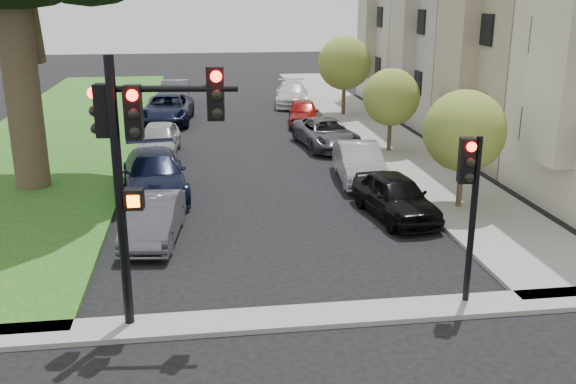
{
  "coord_description": "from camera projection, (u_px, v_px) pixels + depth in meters",
  "views": [
    {
      "loc": [
        -2.16,
        -10.38,
        6.79
      ],
      "look_at": [
        0.0,
        5.0,
        2.0
      ],
      "focal_mm": 40.0,
      "sensor_mm": 36.0,
      "label": 1
    }
  ],
  "objects": [
    {
      "name": "ground",
      "position": [
        325.0,
        370.0,
        12.11
      ],
      "size": [
        140.0,
        140.0,
        0.0
      ],
      "primitive_type": "plane",
      "color": "black",
      "rests_on": "ground"
    },
    {
      "name": "grass_strip",
      "position": [
        68.0,
        129.0,
        33.61
      ],
      "size": [
        8.0,
        44.0,
        0.12
      ],
      "primitive_type": "cube",
      "color": "#1A5217",
      "rests_on": "ground"
    },
    {
      "name": "sidewalk_right",
      "position": [
        360.0,
        121.0,
        35.71
      ],
      "size": [
        3.5,
        44.0,
        0.12
      ],
      "primitive_type": "cube",
      "color": "gray",
      "rests_on": "ground"
    },
    {
      "name": "sidewalk_cross",
      "position": [
        307.0,
        317.0,
        13.99
      ],
      "size": [
        60.0,
        1.0,
        0.12
      ],
      "primitive_type": "cube",
      "color": "gray",
      "rests_on": "ground"
    },
    {
      "name": "small_tree_a",
      "position": [
        464.0,
        131.0,
        20.41
      ],
      "size": [
        2.64,
        2.64,
        3.96
      ],
      "color": "#302516",
      "rests_on": "ground"
    },
    {
      "name": "small_tree_b",
      "position": [
        391.0,
        97.0,
        28.02
      ],
      "size": [
        2.5,
        2.5,
        3.76
      ],
      "color": "#302516",
      "rests_on": "ground"
    },
    {
      "name": "small_tree_c",
      "position": [
        344.0,
        63.0,
        36.59
      ],
      "size": [
        3.05,
        3.05,
        4.58
      ],
      "color": "#302516",
      "rests_on": "ground"
    },
    {
      "name": "traffic_signal_main",
      "position": [
        139.0,
        146.0,
        12.63
      ],
      "size": [
        2.8,
        0.73,
        5.71
      ],
      "color": "black",
      "rests_on": "ground"
    },
    {
      "name": "traffic_signal_secondary",
      "position": [
        469.0,
        190.0,
        13.86
      ],
      "size": [
        0.51,
        0.41,
        3.93
      ],
      "color": "black",
      "rests_on": "ground"
    },
    {
      "name": "car_parked_0",
      "position": [
        395.0,
        196.0,
        20.25
      ],
      "size": [
        2.2,
        4.3,
        1.4
      ],
      "primitive_type": "imported",
      "rotation": [
        0.0,
        0.0,
        0.14
      ],
      "color": "black",
      "rests_on": "ground"
    },
    {
      "name": "car_parked_1",
      "position": [
        359.0,
        163.0,
        24.2
      ],
      "size": [
        1.87,
        4.47,
        1.44
      ],
      "primitive_type": "imported",
      "rotation": [
        0.0,
        0.0,
        -0.08
      ],
      "color": "#999BA0",
      "rests_on": "ground"
    },
    {
      "name": "car_parked_2",
      "position": [
        326.0,
        133.0,
        29.59
      ],
      "size": [
        2.75,
        5.0,
        1.33
      ],
      "primitive_type": "imported",
      "rotation": [
        0.0,
        0.0,
        0.12
      ],
      "color": "#3F4247",
      "rests_on": "ground"
    },
    {
      "name": "car_parked_3",
      "position": [
        303.0,
        113.0,
        34.71
      ],
      "size": [
        2.13,
        4.18,
        1.36
      ],
      "primitive_type": "imported",
      "rotation": [
        0.0,
        0.0,
        -0.13
      ],
      "color": "maroon",
      "rests_on": "ground"
    },
    {
      "name": "car_parked_4",
      "position": [
        292.0,
        94.0,
        40.84
      ],
      "size": [
        2.7,
        5.29,
        1.47
      ],
      "primitive_type": "imported",
      "rotation": [
        0.0,
        0.0,
        -0.13
      ],
      "color": "silver",
      "rests_on": "ground"
    },
    {
      "name": "car_parked_5",
      "position": [
        154.0,
        219.0,
        18.34
      ],
      "size": [
        1.78,
        4.04,
        1.29
      ],
      "primitive_type": "imported",
      "rotation": [
        0.0,
        0.0,
        -0.11
      ],
      "color": "#3F4247",
      "rests_on": "ground"
    },
    {
      "name": "car_parked_6",
      "position": [
        154.0,
        174.0,
        22.51
      ],
      "size": [
        2.71,
        5.45,
        1.52
      ],
      "primitive_type": "imported",
      "rotation": [
        0.0,
        0.0,
        0.11
      ],
      "color": "black",
      "rests_on": "ground"
    },
    {
      "name": "car_parked_7",
      "position": [
        159.0,
        139.0,
        28.24
      ],
      "size": [
        1.91,
        4.27,
        1.42
      ],
      "primitive_type": "imported",
      "rotation": [
        0.0,
        0.0,
        -0.05
      ],
      "color": "#999BA0",
      "rests_on": "ground"
    },
    {
      "name": "car_parked_8",
      "position": [
        167.0,
        109.0,
        35.28
      ],
      "size": [
        2.98,
        5.76,
        1.55
      ],
      "primitive_type": "imported",
      "rotation": [
        0.0,
        0.0,
        -0.07
      ],
      "color": "black",
      "rests_on": "ground"
    },
    {
      "name": "car_parked_9",
      "position": [
        175.0,
        93.0,
        40.69
      ],
      "size": [
        1.76,
        4.83,
        1.58
      ],
      "primitive_type": "imported",
      "rotation": [
        0.0,
        0.0,
        -0.02
      ],
      "color": "#3F4247",
      "rests_on": "ground"
    }
  ]
}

